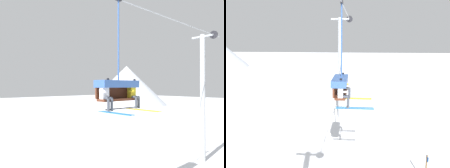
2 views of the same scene
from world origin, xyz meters
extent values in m
cone|color=silver|center=(41.96, 38.11, 5.76)|extent=(23.76, 23.76, 11.52)
cylinder|color=#9EA3A8|center=(10.31, 0.00, 4.64)|extent=(0.36, 0.36, 9.27)
cylinder|color=#9EA3A8|center=(10.31, 0.00, 9.12)|extent=(0.16, 1.60, 0.16)
cylinder|color=black|center=(10.31, -0.80, 9.12)|extent=(0.08, 0.56, 0.56)
cylinder|color=#9EA3A8|center=(1.01, -0.80, 9.12)|extent=(20.60, 0.05, 0.05)
cube|color=#512819|center=(0.95, -0.80, 4.92)|extent=(1.95, 0.48, 0.10)
cube|color=#512819|center=(0.95, -0.52, 5.20)|extent=(1.95, 0.08, 0.45)
cube|color=#335699|center=(0.95, -0.74, 5.57)|extent=(1.99, 0.68, 0.30)
cylinder|color=black|center=(0.95, -1.12, 4.59)|extent=(1.95, 0.04, 0.04)
cylinder|color=#335699|center=(0.95, -0.80, 7.40)|extent=(0.07, 0.07, 3.35)
cube|color=silver|center=(0.16, -0.82, 5.23)|extent=(0.32, 0.22, 0.52)
sphere|color=black|center=(0.16, -0.82, 5.59)|extent=(0.22, 0.22, 0.22)
ellipsoid|color=black|center=(0.16, -0.92, 5.59)|extent=(0.17, 0.04, 0.08)
cylinder|color=#3D424C|center=(0.07, -0.99, 5.01)|extent=(0.11, 0.34, 0.11)
cylinder|color=#3D424C|center=(0.25, -0.99, 5.01)|extent=(0.11, 0.34, 0.11)
cylinder|color=#3D424C|center=(0.07, -1.16, 4.77)|extent=(0.11, 0.11, 0.48)
cylinder|color=#3D424C|center=(0.25, -1.16, 4.77)|extent=(0.11, 0.11, 0.48)
cube|color=#1E6BB2|center=(0.07, -1.46, 4.48)|extent=(0.09, 1.70, 0.02)
cube|color=#1E6BB2|center=(0.25, -1.46, 4.48)|extent=(0.09, 1.70, 0.02)
cylinder|color=silver|center=(-0.03, -0.97, 5.27)|extent=(0.09, 0.30, 0.09)
cylinder|color=silver|center=(0.35, -0.82, 5.58)|extent=(0.09, 0.09, 0.30)
sphere|color=black|center=(0.35, -0.82, 5.75)|extent=(0.11, 0.11, 0.11)
cube|color=yellow|center=(1.74, -0.82, 5.23)|extent=(0.32, 0.22, 0.52)
sphere|color=black|center=(1.74, -0.82, 5.59)|extent=(0.22, 0.22, 0.22)
ellipsoid|color=black|center=(1.74, -0.92, 5.59)|extent=(0.17, 0.04, 0.08)
cylinder|color=#3D424C|center=(1.65, -0.99, 5.01)|extent=(0.11, 0.34, 0.11)
cylinder|color=#3D424C|center=(1.82, -0.99, 5.01)|extent=(0.11, 0.34, 0.11)
cylinder|color=#3D424C|center=(1.65, -1.16, 4.77)|extent=(0.11, 0.11, 0.48)
cylinder|color=#3D424C|center=(1.82, -1.16, 4.77)|extent=(0.11, 0.11, 0.48)
cube|color=gold|center=(1.65, -1.46, 4.48)|extent=(0.09, 1.70, 0.02)
cube|color=gold|center=(1.82, -1.46, 4.48)|extent=(0.09, 1.70, 0.02)
cylinder|color=yellow|center=(1.55, -0.97, 5.27)|extent=(0.09, 0.30, 0.09)
cylinder|color=yellow|center=(1.92, -0.82, 5.58)|extent=(0.09, 0.09, 0.30)
sphere|color=black|center=(1.92, -0.82, 5.75)|extent=(0.11, 0.11, 0.11)
camera|label=1|loc=(-5.36, -7.33, 5.48)|focal=35.00mm
camera|label=2|loc=(-9.21, -1.53, 7.61)|focal=35.00mm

